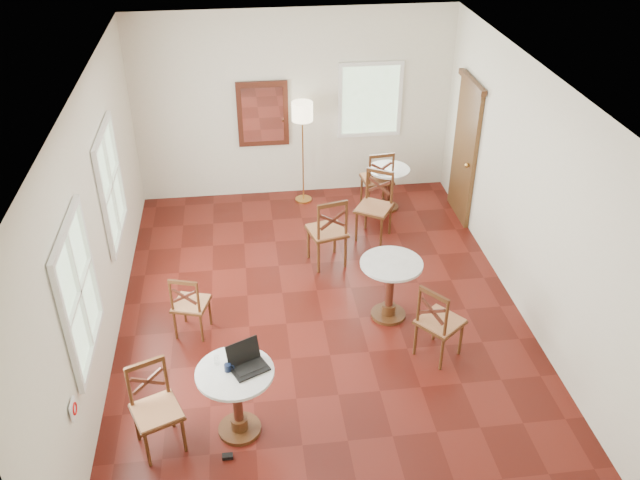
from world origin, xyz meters
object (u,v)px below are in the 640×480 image
at_px(cafe_table_near, 237,395).
at_px(mouse, 243,358).
at_px(cafe_table_mid, 390,283).
at_px(floor_lamp, 302,118).
at_px(power_adapter, 228,456).
at_px(chair_near_b, 156,409).
at_px(chair_near_a, 190,304).
at_px(navy_mug, 228,368).
at_px(chair_mid_b, 439,322).
at_px(laptop, 247,361).
at_px(chair_mid_a, 328,231).
at_px(water_glass, 217,360).
at_px(cafe_table_back, 388,184).
at_px(chair_back_a, 377,179).
at_px(chair_back_b, 375,206).

height_order(cafe_table_near, mouse, mouse).
distance_m(cafe_table_mid, floor_lamp, 3.37).
bearing_deg(cafe_table_near, cafe_table_mid, 40.99).
bearing_deg(power_adapter, floor_lamp, 75.90).
xyz_separation_m(chair_near_b, mouse, (0.87, 0.23, 0.35)).
height_order(chair_near_a, navy_mug, navy_mug).
height_order(chair_near_a, mouse, chair_near_a).
bearing_deg(chair_mid_b, laptop, 72.07).
xyz_separation_m(chair_mid_a, water_glass, (-1.47, -2.79, 0.33)).
relative_size(chair_mid_b, power_adapter, 9.43).
distance_m(chair_mid_b, floor_lamp, 4.20).
height_order(chair_near_a, chair_mid_b, chair_mid_b).
relative_size(cafe_table_mid, cafe_table_back, 1.15).
relative_size(floor_lamp, power_adapter, 16.17).
relative_size(chair_back_a, water_glass, 10.85).
height_order(chair_mid_a, water_glass, chair_mid_a).
bearing_deg(navy_mug, cafe_table_mid, 39.82).
height_order(chair_mid_a, mouse, chair_mid_a).
distance_m(chair_mid_a, water_glass, 3.17).
distance_m(cafe_table_near, water_glass, 0.41).
distance_m(chair_near_a, chair_mid_b, 2.91).
height_order(chair_mid_a, laptop, chair_mid_a).
xyz_separation_m(cafe_table_near, mouse, (0.09, 0.16, 0.33)).
bearing_deg(floor_lamp, laptop, -102.39).
bearing_deg(cafe_table_mid, chair_mid_a, 115.21).
distance_m(chair_mid_b, power_adapter, 2.74).
distance_m(cafe_table_near, navy_mug, 0.35).
height_order(laptop, mouse, laptop).
xyz_separation_m(chair_near_a, chair_mid_b, (2.81, -0.76, 0.06)).
xyz_separation_m(cafe_table_mid, floor_lamp, (-0.74, 3.15, 0.93)).
height_order(cafe_table_back, chair_mid_b, chair_mid_b).
height_order(cafe_table_near, laptop, laptop).
height_order(cafe_table_back, chair_near_b, chair_near_b).
bearing_deg(water_glass, chair_mid_b, 16.67).
bearing_deg(cafe_table_back, navy_mug, -120.04).
bearing_deg(laptop, cafe_table_back, 36.33).
bearing_deg(mouse, chair_near_a, 127.78).
bearing_deg(laptop, water_glass, 141.72).
bearing_deg(water_glass, chair_near_b, -162.03).
bearing_deg(chair_mid_b, cafe_table_near, 72.39).
height_order(chair_mid_b, navy_mug, chair_mid_b).
bearing_deg(power_adapter, chair_back_b, 60.35).
bearing_deg(floor_lamp, chair_mid_b, -74.05).
distance_m(chair_near_b, chair_back_b, 4.61).
xyz_separation_m(chair_near_a, floor_lamp, (1.68, 3.18, 0.99)).
bearing_deg(chair_near_a, chair_mid_b, -178.54).
distance_m(chair_near_a, chair_back_b, 3.23).
distance_m(cafe_table_near, laptop, 0.39).
distance_m(cafe_table_mid, cafe_table_back, 2.79).
xyz_separation_m(cafe_table_mid, power_adapter, (-2.03, -1.99, -0.48)).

